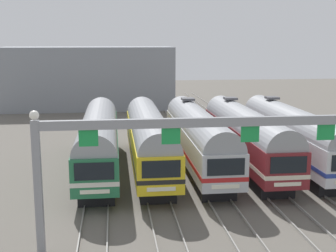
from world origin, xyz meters
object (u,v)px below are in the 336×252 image
at_px(commuter_train_yellow, 149,137).
at_px(commuter_train_silver, 292,133).
at_px(commuter_train_stainless, 198,136).
at_px(catenary_gantry, 250,142).
at_px(commuter_train_green, 99,138).
at_px(commuter_train_maroon, 246,135).

bearing_deg(commuter_train_yellow, commuter_train_silver, 0.02).
distance_m(commuter_train_stainless, catenary_gantry, 13.73).
bearing_deg(commuter_train_stainless, commuter_train_silver, 0.00).
height_order(commuter_train_green, commuter_train_yellow, same).
xyz_separation_m(commuter_train_green, catenary_gantry, (7.73, -13.49, 2.53)).
bearing_deg(catenary_gantry, commuter_train_stainless, 90.00).
bearing_deg(catenary_gantry, commuter_train_silver, 60.19).
relative_size(commuter_train_stainless, commuter_train_maroon, 1.00).
relative_size(commuter_train_maroon, catenary_gantry, 0.87).
height_order(commuter_train_maroon, commuter_train_silver, same).
distance_m(commuter_train_green, commuter_train_silver, 15.47).
xyz_separation_m(commuter_train_maroon, commuter_train_silver, (3.87, 0.00, 0.00)).
height_order(commuter_train_stainless, commuter_train_maroon, same).
bearing_deg(commuter_train_yellow, commuter_train_maroon, 0.03).
xyz_separation_m(commuter_train_stainless, commuter_train_maroon, (3.87, 0.00, 0.00)).
xyz_separation_m(commuter_train_green, commuter_train_stainless, (7.73, 0.00, 0.00)).
relative_size(commuter_train_green, commuter_train_maroon, 1.00).
bearing_deg(commuter_train_stainless, catenary_gantry, -90.00).
distance_m(commuter_train_maroon, catenary_gantry, 14.27).
height_order(commuter_train_yellow, catenary_gantry, catenary_gantry).
xyz_separation_m(commuter_train_yellow, commuter_train_silver, (11.60, 0.00, 0.00)).
bearing_deg(commuter_train_silver, commuter_train_green, -179.98).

